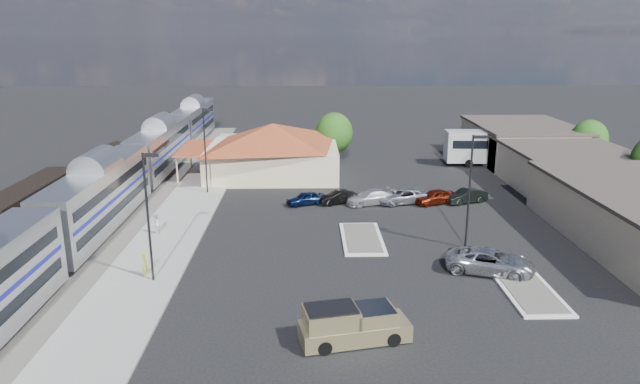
{
  "coord_description": "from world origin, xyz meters",
  "views": [
    {
      "loc": [
        -0.45,
        -41.94,
        16.46
      ],
      "look_at": [
        0.64,
        6.52,
        2.8
      ],
      "focal_mm": 32.0,
      "sensor_mm": 36.0,
      "label": 1
    }
  ],
  "objects_px": {
    "coach_bus": "(500,146)",
    "suv": "(490,261)",
    "station_depot": "(272,149)",
    "pickup_truck": "(355,325)"
  },
  "relations": [
    {
      "from": "station_depot",
      "to": "coach_bus",
      "type": "distance_m",
      "value": 28.94
    },
    {
      "from": "station_depot",
      "to": "suv",
      "type": "height_order",
      "value": "station_depot"
    },
    {
      "from": "suv",
      "to": "pickup_truck",
      "type": "bearing_deg",
      "value": 151.16
    },
    {
      "from": "station_depot",
      "to": "pickup_truck",
      "type": "xyz_separation_m",
      "value": [
        6.64,
        -37.92,
        -2.15
      ]
    },
    {
      "from": "pickup_truck",
      "to": "suv",
      "type": "bearing_deg",
      "value": -60.75
    },
    {
      "from": "station_depot",
      "to": "coach_bus",
      "type": "bearing_deg",
      "value": 9.15
    },
    {
      "from": "coach_bus",
      "to": "suv",
      "type": "bearing_deg",
      "value": 163.66
    },
    {
      "from": "station_depot",
      "to": "pickup_truck",
      "type": "bearing_deg",
      "value": -80.07
    },
    {
      "from": "suv",
      "to": "coach_bus",
      "type": "height_order",
      "value": "coach_bus"
    },
    {
      "from": "pickup_truck",
      "to": "coach_bus",
      "type": "distance_m",
      "value": 47.87
    }
  ]
}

